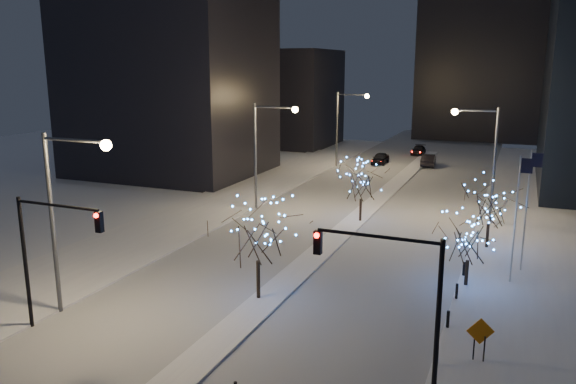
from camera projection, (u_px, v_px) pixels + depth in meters
The scene contains 24 objects.
ground at pixel (196, 365), 25.71m from camera, with size 160.00×160.00×0.00m, color silver.
road at pixel (378, 200), 57.22m from camera, with size 20.00×130.00×0.02m, color #9FA3AD.
median at pixel (366, 211), 52.71m from camera, with size 2.00×80.00×0.15m, color silver.
east_sidewalk at pixel (543, 266), 38.07m from camera, with size 10.00×90.00×0.15m, color silver.
west_sidewalk at pixel (180, 222), 48.96m from camera, with size 8.00×90.00×0.15m, color silver.
filler_west_near at pixel (170, 77), 69.60m from camera, with size 22.00×18.00×24.00m, color black.
filler_west_far at pixel (281, 98), 96.74m from camera, with size 18.00×16.00×16.00m, color black.
horizon_block at pixel (490, 23), 101.68m from camera, with size 24.00×14.00×42.00m, color black.
street_lamp_w_near at pixel (65, 200), 29.44m from camera, with size 4.40×0.56×10.00m.
street_lamp_w_mid at pixel (266, 142), 51.95m from camera, with size 4.40×0.56×10.00m.
street_lamp_w_far at pixel (345, 119), 74.46m from camera, with size 4.40×0.56×10.00m.
street_lamp_east at pixel (484, 150), 47.52m from camera, with size 3.90×0.56×10.00m.
traffic_signal_west at pixel (46, 244), 27.83m from camera, with size 5.26×0.43×7.00m.
traffic_signal_east at pixel (399, 289), 22.20m from camera, with size 5.26×0.43×7.00m.
flagpoles at pixel (523, 206), 35.17m from camera, with size 1.35×2.60×8.00m.
bollards at pixel (453, 304), 30.75m from camera, with size 0.16×12.16×0.90m.
car_near at pixel (380, 158), 78.12m from camera, with size 1.84×4.58×1.56m, color black.
car_mid at pixel (428, 160), 76.52m from camera, with size 1.73×4.96×1.64m, color black.
car_far at pixel (418, 150), 86.25m from camera, with size 1.89×4.66×1.35m, color black.
holiday_tree_median_near at pixel (258, 231), 31.90m from camera, with size 5.32×5.32×6.16m.
holiday_tree_median_far at pixel (361, 181), 48.34m from camera, with size 4.31×4.31×5.35m.
holiday_tree_plaza_near at pixel (469, 239), 34.06m from camera, with size 4.54×4.54×4.56m.
holiday_tree_plaza_far at pixel (490, 203), 41.18m from camera, with size 5.14×5.14×5.28m.
construction_sign at pixel (480, 335), 25.50m from camera, with size 1.21×0.46×2.09m.
Camera 1 is at (12.88, -19.92, 13.38)m, focal length 35.00 mm.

